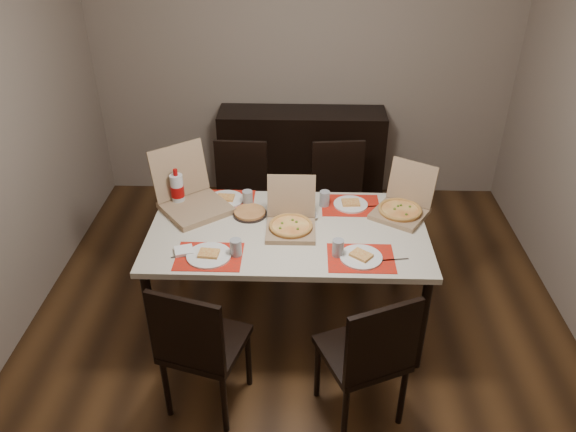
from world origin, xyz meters
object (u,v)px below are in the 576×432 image
at_px(dip_bowl, 309,216).
at_px(sideboard, 302,157).
at_px(dining_table, 288,238).
at_px(pizza_box_center, 291,222).
at_px(chair_far_left, 240,195).
at_px(chair_near_right, 369,354).
at_px(chair_near_left, 199,345).
at_px(chair_far_right, 339,195).
at_px(soda_bottle, 177,190).

bearing_deg(dip_bowl, sideboard, 92.23).
height_order(dining_table, pizza_box_center, pizza_box_center).
xyz_separation_m(chair_far_left, dip_bowl, (0.54, -0.72, 0.25)).
distance_m(chair_near_right, chair_far_left, 1.93).
distance_m(chair_far_left, pizza_box_center, 1.00).
bearing_deg(dip_bowl, chair_near_left, -122.16).
relative_size(chair_near_left, chair_far_right, 1.00).
bearing_deg(chair_near_right, pizza_box_center, 117.28).
xyz_separation_m(chair_far_left, pizza_box_center, (0.43, -0.86, 0.29)).
height_order(sideboard, soda_bottle, soda_bottle).
bearing_deg(sideboard, chair_near_right, -81.35).
distance_m(chair_near_right, dip_bowl, 1.08).
height_order(chair_far_right, soda_bottle, soda_bottle).
bearing_deg(soda_bottle, pizza_box_center, -19.92).
height_order(sideboard, chair_far_left, chair_far_left).
height_order(chair_far_left, chair_far_right, same).
height_order(sideboard, pizza_box_center, pizza_box_center).
bearing_deg(chair_near_left, dining_table, 60.27).
height_order(chair_near_right, chair_far_left, same).
bearing_deg(pizza_box_center, chair_far_left, 116.60).
distance_m(chair_near_left, pizza_box_center, 0.99).
bearing_deg(soda_bottle, chair_near_right, -42.95).
relative_size(sideboard, chair_far_left, 1.61).
distance_m(sideboard, dip_bowl, 1.59).
height_order(sideboard, chair_near_left, chair_near_left).
relative_size(chair_near_right, chair_far_right, 1.00).
distance_m(chair_near_right, soda_bottle, 1.72).
height_order(chair_near_left, chair_far_right, same).
bearing_deg(dining_table, chair_far_left, 115.53).
xyz_separation_m(chair_far_left, chair_far_right, (0.79, 0.02, 0.00)).
distance_m(sideboard, soda_bottle, 1.69).
xyz_separation_m(dining_table, pizza_box_center, (0.02, 0.00, 0.12)).
xyz_separation_m(chair_near_right, chair_far_right, (-0.08, 1.74, 0.00)).
xyz_separation_m(dining_table, soda_bottle, (-0.77, 0.29, 0.18)).
height_order(chair_far_right, pizza_box_center, pizza_box_center).
bearing_deg(pizza_box_center, soda_bottle, 160.08).
xyz_separation_m(pizza_box_center, soda_bottle, (-0.79, 0.29, 0.06)).
relative_size(sideboard, dip_bowl, 12.95).
bearing_deg(pizza_box_center, dining_table, -172.92).
xyz_separation_m(chair_near_left, soda_bottle, (-0.30, 1.10, 0.36)).
height_order(chair_near_right, dip_bowl, chair_near_right).
bearing_deg(pizza_box_center, dip_bowl, 49.69).
bearing_deg(chair_near_right, dip_bowl, 108.19).
xyz_separation_m(sideboard, chair_near_right, (0.39, -2.55, 0.06)).
bearing_deg(pizza_box_center, chair_near_left, -120.63).
bearing_deg(sideboard, chair_far_right, -69.42).
xyz_separation_m(sideboard, chair_far_left, (-0.48, -0.84, 0.06)).
bearing_deg(chair_far_left, dip_bowl, -52.88).
relative_size(chair_far_right, pizza_box_center, 2.65).
xyz_separation_m(sideboard, soda_bottle, (-0.84, -1.41, 0.42)).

